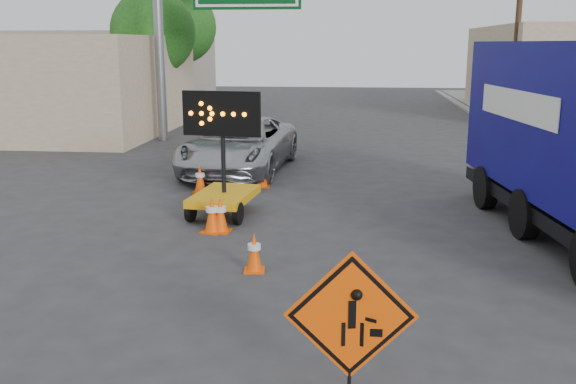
# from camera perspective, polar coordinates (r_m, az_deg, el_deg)

# --- Properties ---
(curb_right) EXTENTS (0.40, 60.00, 0.12)m
(curb_right) POSITION_cam_1_polar(r_m,az_deg,el_deg) (22.39, 22.13, 2.76)
(curb_right) COLOR gray
(curb_right) RESTS_ON ground
(storefront_left_near) EXTENTS (14.00, 10.00, 4.00)m
(storefront_left_near) POSITION_cam_1_polar(r_m,az_deg,el_deg) (30.25, -23.92, 8.76)
(storefront_left_near) COLOR #C3AC8D
(storefront_left_near) RESTS_ON ground
(storefront_left_far) EXTENTS (12.00, 10.00, 4.40)m
(storefront_left_far) POSITION_cam_1_polar(r_m,az_deg,el_deg) (43.30, -15.84, 10.62)
(storefront_left_far) COLOR gray
(storefront_left_far) RESTS_ON ground
(highway_gantry) EXTENTS (6.18, 0.38, 6.90)m
(highway_gantry) POSITION_cam_1_polar(r_m,az_deg,el_deg) (24.81, -6.81, 16.17)
(highway_gantry) COLOR slate
(highway_gantry) RESTS_ON ground
(utility_pole_far) EXTENTS (1.80, 0.26, 9.00)m
(utility_pole_far) POSITION_cam_1_polar(r_m,az_deg,el_deg) (31.02, 19.79, 14.16)
(utility_pole_far) COLOR #45311D
(utility_pole_far) RESTS_ON ground
(tree_left_near) EXTENTS (3.71, 3.71, 6.03)m
(tree_left_near) POSITION_cam_1_polar(r_m,az_deg,el_deg) (29.61, -11.91, 13.71)
(tree_left_near) COLOR #45311D
(tree_left_near) RESTS_ON ground
(tree_left_far) EXTENTS (4.10, 4.10, 6.66)m
(tree_left_far) POSITION_cam_1_polar(r_m,az_deg,el_deg) (37.57, -9.61, 14.28)
(tree_left_far) COLOR #45311D
(tree_left_far) RESTS_ON ground
(construction_sign) EXTENTS (1.33, 0.94, 1.76)m
(construction_sign) POSITION_cam_1_polar(r_m,az_deg,el_deg) (6.50, 5.57, -12.23)
(construction_sign) COLOR black
(construction_sign) RESTS_ON ground
(arrow_board) EXTENTS (1.72, 2.03, 2.72)m
(arrow_board) POSITION_cam_1_polar(r_m,az_deg,el_deg) (14.09, -5.71, 0.38)
(arrow_board) COLOR orange
(arrow_board) RESTS_ON ground
(pickup_truck) EXTENTS (3.04, 5.88, 1.59)m
(pickup_truck) POSITION_cam_1_polar(r_m,az_deg,el_deg) (18.92, -4.33, 4.21)
(pickup_truck) COLOR #A6A8AD
(pickup_truck) RESTS_ON ground
(cone_a) EXTENTS (0.37, 0.37, 0.67)m
(cone_a) POSITION_cam_1_polar(r_m,az_deg,el_deg) (10.66, -3.02, -5.34)
(cone_a) COLOR #FD4E05
(cone_a) RESTS_ON ground
(cone_b) EXTENTS (0.40, 0.40, 0.74)m
(cone_b) POSITION_cam_1_polar(r_m,az_deg,el_deg) (12.90, -6.03, -1.95)
(cone_b) COLOR #FD4E05
(cone_b) RESTS_ON ground
(cone_c) EXTENTS (0.48, 0.48, 0.75)m
(cone_c) POSITION_cam_1_polar(r_m,az_deg,el_deg) (12.88, -6.77, -1.97)
(cone_c) COLOR #FD4E05
(cone_c) RESTS_ON ground
(cone_d) EXTENTS (0.36, 0.36, 0.71)m
(cone_d) POSITION_cam_1_polar(r_m,az_deg,el_deg) (16.40, -7.82, 1.19)
(cone_d) COLOR #FD4E05
(cone_d) RESTS_ON ground
(cone_e) EXTENTS (0.42, 0.42, 0.76)m
(cone_e) POSITION_cam_1_polar(r_m,az_deg,el_deg) (16.87, -2.34, 1.73)
(cone_e) COLOR #FD4E05
(cone_e) RESTS_ON ground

